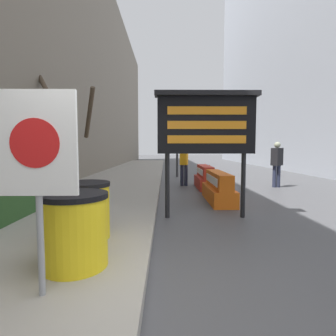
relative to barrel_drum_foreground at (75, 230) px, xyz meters
name	(u,v)px	position (x,y,z in m)	size (l,w,h in m)	color
ground_plane	(144,304)	(0.83, -0.49, -0.59)	(120.00, 120.00, 0.00)	#474749
building_left_facade	(76,37)	(-3.00, 9.31, 5.94)	(0.40, 50.40, 13.06)	#706656
bare_tree	(69,138)	(-1.99, 5.35, 1.27)	(1.80, 1.88, 3.62)	#4C3D2D
barrel_drum_foreground	(75,230)	(0.00, 0.00, 0.00)	(0.76, 0.76, 0.85)	yellow
barrel_drum_middle	(85,210)	(-0.18, 0.96, 0.00)	(0.76, 0.76, 0.85)	yellow
warning_sign	(36,155)	(-0.11, -0.61, 0.87)	(0.73, 0.08, 1.87)	gray
message_board	(206,125)	(1.91, 2.72, 1.44)	(2.20, 0.36, 2.72)	black
jersey_barrier_orange_far	(218,189)	(2.56, 4.48, -0.22)	(0.63, 2.13, 0.85)	orange
jersey_barrier_red_striped	(205,178)	(2.56, 7.04, -0.21)	(0.62, 1.96, 0.86)	red
traffic_cone_near	(210,172)	(3.18, 9.62, -0.21)	(0.44, 0.44, 0.78)	black
traffic_cone_mid	(205,171)	(3.02, 9.94, -0.20)	(0.44, 0.44, 0.79)	black
traffic_light_near_curb	(177,117)	(1.67, 11.01, 2.61)	(0.28, 0.44, 4.44)	#2D2D30
pedestrian_worker	(184,160)	(1.80, 7.71, 0.46)	(0.38, 0.52, 1.78)	#23283D
pedestrian_passerby	(277,161)	(5.40, 7.23, 0.46)	(0.54, 0.51, 1.78)	#23283D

